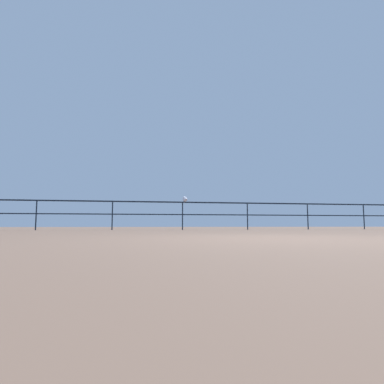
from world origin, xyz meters
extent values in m
plane|color=brown|center=(0.00, 0.00, 0.00)|extent=(60.00, 60.00, 0.00)
cube|color=black|center=(0.00, 8.21, 1.04)|extent=(26.00, 0.05, 0.05)
cube|color=black|center=(0.00, 8.21, 0.57)|extent=(26.00, 0.04, 0.04)
cylinder|color=black|center=(-5.20, 8.21, 0.52)|extent=(0.04, 0.04, 1.04)
cylinder|color=black|center=(-2.60, 8.21, 0.52)|extent=(0.04, 0.04, 1.04)
cylinder|color=black|center=(0.00, 8.21, 0.52)|extent=(0.04, 0.04, 1.04)
cylinder|color=black|center=(2.60, 8.21, 0.52)|extent=(0.04, 0.04, 1.04)
cylinder|color=black|center=(5.20, 8.21, 0.52)|extent=(0.04, 0.04, 1.04)
cylinder|color=black|center=(7.80, 8.21, 0.52)|extent=(0.04, 0.04, 1.04)
ellipsoid|color=silver|center=(0.10, 8.21, 1.15)|extent=(0.19, 0.30, 0.16)
ellipsoid|color=gray|center=(0.10, 8.21, 1.17)|extent=(0.15, 0.27, 0.05)
sphere|color=silver|center=(0.09, 8.34, 1.22)|extent=(0.13, 0.13, 0.13)
cone|color=gold|center=(0.08, 8.42, 1.22)|extent=(0.06, 0.05, 0.05)
cube|color=gray|center=(0.12, 8.06, 1.15)|extent=(0.08, 0.11, 0.02)
camera|label=1|loc=(-1.87, -3.85, 0.17)|focal=29.96mm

